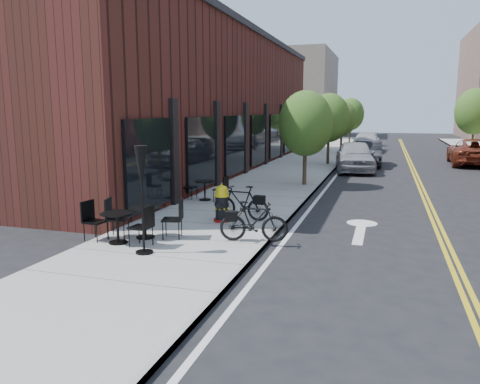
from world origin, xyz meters
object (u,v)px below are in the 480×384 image
(bicycle_left, at_px, (241,203))
(patio_umbrella, at_px, (142,177))
(parked_car_far, at_px, (473,152))
(bicycle_right, at_px, (254,221))
(fire_hydrant, at_px, (222,204))
(bistro_set_c, at_px, (205,188))
(parked_car_c, at_px, (366,142))
(bistro_set_a, at_px, (117,223))
(parked_car_b, at_px, (368,154))
(bistro_set_b, at_px, (145,218))
(parked_car_a, at_px, (355,156))

(bicycle_left, bearing_deg, patio_umbrella, -11.63)
(parked_car_far, bearing_deg, bicycle_right, 70.62)
(fire_hydrant, relative_size, bistro_set_c, 0.64)
(parked_car_c, bearing_deg, fire_hydrant, -94.08)
(fire_hydrant, distance_m, bistro_set_a, 3.14)
(bicycle_left, relative_size, patio_umbrella, 0.70)
(bistro_set_a, relative_size, patio_umbrella, 0.76)
(parked_car_b, distance_m, parked_car_far, 6.17)
(bicycle_left, distance_m, bistro_set_b, 2.98)
(bicycle_left, height_order, parked_car_far, parked_car_far)
(parked_car_a, bearing_deg, parked_car_c, 82.66)
(parked_car_c, bearing_deg, parked_car_b, -84.78)
(bistro_set_c, xyz_separation_m, parked_car_b, (4.85, 13.14, 0.14))
(bistro_set_c, bearing_deg, parked_car_b, 76.24)
(bicycle_left, height_order, parked_car_c, parked_car_c)
(bicycle_right, relative_size, parked_car_c, 0.32)
(bistro_set_b, height_order, parked_car_far, parked_car_far)
(bicycle_right, bearing_deg, bistro_set_b, 88.40)
(patio_umbrella, distance_m, parked_car_a, 16.68)
(patio_umbrella, relative_size, parked_car_far, 0.42)
(fire_hydrant, height_order, bistro_set_a, fire_hydrant)
(bicycle_right, xyz_separation_m, parked_car_far, (7.70, 19.65, 0.17))
(bistro_set_c, xyz_separation_m, parked_car_c, (4.35, 22.56, 0.18))
(bistro_set_c, relative_size, parked_car_far, 0.29)
(bistro_set_c, relative_size, patio_umbrella, 0.70)
(bistro_set_a, xyz_separation_m, parked_car_b, (4.84, 18.61, 0.11))
(patio_umbrella, bearing_deg, bicycle_right, 38.21)
(parked_car_b, bearing_deg, patio_umbrella, -103.08)
(bistro_set_b, xyz_separation_m, bistro_set_c, (-0.39, 4.87, -0.05))
(bicycle_right, distance_m, parked_car_far, 21.11)
(parked_car_b, bearing_deg, parked_car_far, 18.35)
(bicycle_left, xyz_separation_m, patio_umbrella, (-1.07, -3.60, 1.16))
(parked_car_a, xyz_separation_m, parked_car_far, (6.37, 4.90, -0.03))
(patio_umbrella, distance_m, parked_car_b, 19.54)
(fire_hydrant, xyz_separation_m, bistro_set_a, (-1.56, -2.72, -0.02))
(bistro_set_c, relative_size, parked_car_b, 0.38)
(bistro_set_a, xyz_separation_m, parked_car_a, (4.26, 15.81, 0.21))
(fire_hydrant, height_order, parked_car_c, parked_car_c)
(bistro_set_c, distance_m, parked_car_far, 18.60)
(bicycle_left, distance_m, parked_car_a, 12.92)
(parked_car_a, xyz_separation_m, parked_car_b, (0.57, 2.80, -0.10))
(parked_car_c, bearing_deg, bistro_set_c, -98.75)
(bicycle_left, bearing_deg, bistro_set_b, -28.51)
(bistro_set_c, relative_size, parked_car_a, 0.35)
(bicycle_right, height_order, bistro_set_a, bicycle_right)
(fire_hydrant, height_order, bistro_set_b, fire_hydrant)
(parked_car_a, bearing_deg, bistro_set_a, -112.11)
(bicycle_right, relative_size, patio_umbrella, 0.69)
(bistro_set_c, bearing_deg, patio_umbrella, -74.31)
(fire_hydrant, height_order, parked_car_a, parked_car_a)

